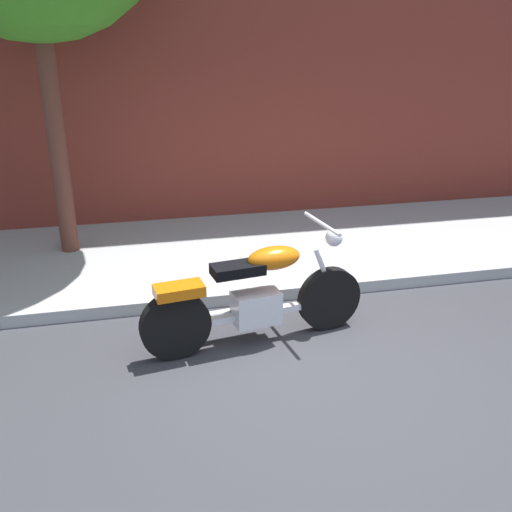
% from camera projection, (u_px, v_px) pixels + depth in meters
% --- Properties ---
extents(ground_plane, '(60.00, 60.00, 0.00)m').
position_uv_depth(ground_plane, '(310.00, 364.00, 5.15)').
color(ground_plane, '#38383D').
extents(sidewalk, '(24.72, 2.88, 0.14)m').
position_uv_depth(sidewalk, '(248.00, 251.00, 7.62)').
color(sidewalk, '#A9A9A9').
rests_on(sidewalk, ground).
extents(motorcycle, '(2.22, 0.70, 1.15)m').
position_uv_depth(motorcycle, '(256.00, 298.00, 5.35)').
color(motorcycle, black).
rests_on(motorcycle, ground).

